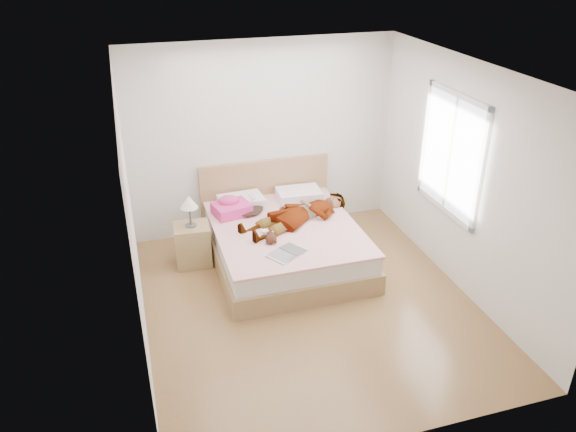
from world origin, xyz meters
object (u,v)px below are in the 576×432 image
Objects in this scene: plush_toy at (271,238)px; nightstand at (192,242)px; phone at (252,197)px; magazine at (287,253)px; woman at (298,211)px; bed at (284,239)px; towel at (231,207)px; coffee_mug at (265,233)px.

plush_toy is 0.23× the size of nightstand.
magazine is at bearing -106.83° from phone.
bed reaches higher than woman.
plush_toy is (-0.11, 0.31, 0.05)m from magazine.
phone reaches higher than magazine.
bed reaches higher than towel.
coffee_mug is at bearing -81.03° from woman.
magazine is at bearing -72.97° from coffee_mug.
plush_toy is at bearing -78.38° from coffee_mug.
phone is at bearing -151.37° from woman.
coffee_mug is (-0.52, -0.32, -0.07)m from woman.
towel reaches higher than phone.
phone reaches higher than plush_toy.
towel is at bearing -138.94° from woman.
coffee_mug is at bearing -114.34° from phone.
plush_toy is at bearing -111.89° from phone.
woman is 15.45× the size of phone.
nightstand is (-0.81, 0.48, -0.24)m from coffee_mug.
phone is 0.70m from bed.
towel is (-0.58, 0.45, 0.33)m from bed.
towel reaches higher than woman.
phone is at bearing 88.38° from coffee_mug.
plush_toy is at bearing -123.49° from bed.
towel reaches higher than plush_toy.
magazine is at bearing -48.34° from woman.
towel reaches higher than magazine.
bed is at bearing -96.62° from woman.
woman is at bearing 64.37° from magazine.
coffee_mug is (-0.31, -0.26, 0.28)m from bed.
towel is 1.00× the size of magazine.
plush_toy is (0.03, -0.16, 0.02)m from coffee_mug.
towel is at bearing 22.21° from nightstand.
bed is at bearing -11.14° from nightstand.
nightstand is (-0.85, 0.64, -0.26)m from plush_toy.
phone is 0.74m from coffee_mug.
plush_toy is (-0.28, -0.42, 0.29)m from bed.
bed is at bearing 76.88° from magazine.
plush_toy is (0.30, -0.87, -0.04)m from towel.
magazine is 2.41× the size of plush_toy.
bed reaches higher than coffee_mug.
towel is 4.60× the size of coffee_mug.
plush_toy is 1.09m from nightstand.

